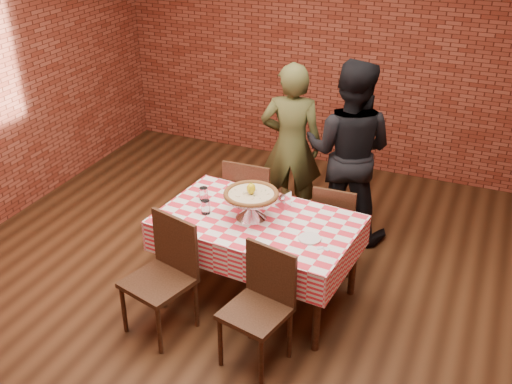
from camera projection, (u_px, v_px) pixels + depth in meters
ground at (233, 298)px, 5.21m from camera, size 6.00×6.00×0.00m
back_wall at (341, 48)px, 6.97m from camera, size 5.50×0.00×5.50m
table at (257, 258)px, 5.09m from camera, size 1.66×1.08×0.75m
tablecloth at (257, 233)px, 4.97m from camera, size 1.70×1.12×0.27m
pizza_stand at (251, 206)px, 4.89m from camera, size 0.46×0.46×0.20m
pizza at (251, 194)px, 4.84m from camera, size 0.46×0.46×0.03m
lemon at (251, 189)px, 4.81m from camera, size 0.07×0.07×0.09m
water_glass_left at (206, 207)px, 4.97m from camera, size 0.08×0.08×0.12m
water_glass_right at (204, 194)px, 5.17m from camera, size 0.08×0.08×0.12m
side_plate at (310, 238)px, 4.63m from camera, size 0.19×0.19×0.01m
sweetener_packet_a at (320, 248)px, 4.53m from camera, size 0.06×0.06×0.00m
sweetener_packet_b at (326, 249)px, 4.51m from camera, size 0.06×0.05×0.00m
condiment_caddy at (283, 199)px, 5.05m from camera, size 0.13×0.12×0.15m
chair_near_left at (158, 280)px, 4.65m from camera, size 0.57×0.57×0.94m
chair_near_right at (255, 313)px, 4.34m from camera, size 0.51×0.51×0.91m
chair_far_left at (254, 200)px, 5.79m from camera, size 0.47×0.47×0.94m
chair_far_right at (337, 224)px, 5.48m from camera, size 0.39×0.39×0.86m
diner_olive at (291, 146)px, 6.00m from camera, size 0.69×0.54×1.69m
diner_black at (349, 152)px, 5.75m from camera, size 0.89×0.70×1.79m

